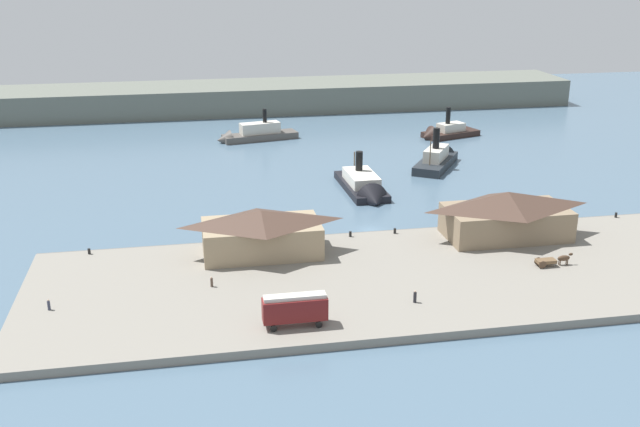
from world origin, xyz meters
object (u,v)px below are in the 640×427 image
Objects in this scene: ferry_shed_customs_shed at (507,214)px; pedestrian_walking_west at (212,282)px; mooring_post_center_west at (395,231)px; mooring_post_west at (350,234)px; ferry_moored_west at (365,188)px; pedestrian_walking_east at (49,305)px; mooring_post_center_east at (89,251)px; horse_cart at (552,260)px; ferry_approaching_west at (444,133)px; ferry_shed_central_terminal at (261,232)px; ferry_moored_east at (252,135)px; mooring_post_east at (616,215)px; pedestrian_at_waters_edge at (415,297)px; street_tram at (295,308)px; ferry_approaching_east at (438,158)px.

pedestrian_walking_west is at bearing -167.39° from ferry_shed_customs_shed.
mooring_post_west is (-7.72, -0.08, 0.00)m from mooring_post_center_west.
mooring_post_west is at bearing -108.87° from ferry_moored_west.
pedestrian_walking_east is 19.36m from mooring_post_center_east.
horse_cart is 72.52m from pedestrian_walking_east.
ferry_moored_west is (54.05, 44.91, -0.61)m from pedestrian_walking_east.
mooring_post_center_west and mooring_post_center_east have the same top height.
ferry_shed_customs_shed is 22.64× the size of mooring_post_center_west.
pedestrian_walking_west is 21.81m from pedestrian_walking_east.
pedestrian_walking_east is 123.45m from ferry_approaching_west.
mooring_post_center_west is 0.05× the size of ferry_approaching_west.
ferry_shed_central_terminal is 0.85× the size of ferry_moored_east.
ferry_moored_west is (32.51, 41.52, -0.60)m from pedestrian_walking_west.
ferry_shed_central_terminal is at bearing -175.33° from mooring_post_east.
ferry_shed_central_terminal is at bearing 131.19° from pedestrian_at_waters_edge.
ferry_shed_central_terminal is 12.22× the size of pedestrian_walking_west.
mooring_post_center_west is (-17.66, 4.74, -3.52)m from ferry_shed_customs_shed.
mooring_post_center_east is (-28.23, 29.46, -2.07)m from street_tram.
ferry_approaching_west is at bearing -6.79° from ferry_moored_east.
ferry_shed_customs_shed is 46.36m from street_tram.
pedestrian_walking_west reaches higher than mooring_post_west.
mooring_post_center_west is at bearing 79.93° from pedestrian_at_waters_edge.
ferry_moored_east is at bearing 80.88° from pedestrian_walking_west.
mooring_post_east is (23.50, 5.27, -3.52)m from ferry_shed_customs_shed.
pedestrian_at_waters_edge is at bearing -83.12° from ferry_moored_east.
mooring_post_east is at bearing 40.00° from horse_cart.
ferry_shed_central_terminal is at bearing 93.43° from street_tram.
pedestrian_walking_west is at bearing 8.93° from pedestrian_walking_east.
pedestrian_at_waters_edge is 1.98× the size of mooring_post_west.
pedestrian_walking_west is 0.86× the size of pedestrian_at_waters_edge.
street_tram is 17.00m from pedestrian_walking_west.
ferry_moored_west is at bearing 39.72° from pedestrian_walking_east.
street_tram is 32.52m from mooring_post_west.
pedestrian_walking_west is 80.35m from ferry_approaching_east.
pedestrian_walking_west is 28.63m from pedestrian_at_waters_edge.
pedestrian_walking_east is (-29.90, -14.39, -2.91)m from ferry_shed_central_terminal.
horse_cart is 3.78× the size of pedestrian_walking_east.
horse_cart is at bearing -81.50° from ferry_shed_customs_shed.
street_tram is at bearing -121.20° from ferry_approaching_east.
pedestrian_walking_west is 35.09m from mooring_post_center_west.
pedestrian_at_waters_edge reaches higher than pedestrian_walking_east.
ferry_moored_east reaches higher than mooring_post_west.
ferry_moored_west is (-40.03, 25.28, -0.36)m from mooring_post_east.
ferry_shed_customs_shed reaches higher than mooring_post_east.
mooring_post_west is at bearing -179.28° from mooring_post_east.
ferry_moored_west is at bearing 147.73° from mooring_post_east.
ferry_shed_central_terminal is 20.66× the size of mooring_post_west.
mooring_post_west is (-25.38, 4.66, -3.52)m from ferry_shed_customs_shed.
pedestrian_walking_west reaches higher than mooring_post_east.
pedestrian_walking_east is at bearing -140.28° from ferry_moored_west.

